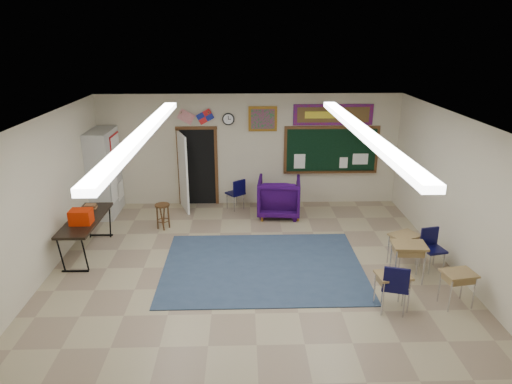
{
  "coord_description": "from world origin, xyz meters",
  "views": [
    {
      "loc": [
        -0.18,
        -7.41,
        4.48
      ],
      "look_at": [
        0.08,
        1.5,
        1.36
      ],
      "focal_mm": 32.0,
      "sensor_mm": 36.0,
      "label": 1
    }
  ],
  "objects_px": {
    "folding_table": "(87,234)",
    "wooden_stool": "(163,216)",
    "student_desk_front_right": "(403,248)",
    "wingback_armchair": "(279,197)",
    "student_desk_front_left": "(407,260)"
  },
  "relations": [
    {
      "from": "folding_table",
      "to": "wooden_stool",
      "type": "distance_m",
      "value": 1.88
    },
    {
      "from": "student_desk_front_right",
      "to": "folding_table",
      "type": "bearing_deg",
      "value": 148.7
    },
    {
      "from": "wooden_stool",
      "to": "folding_table",
      "type": "bearing_deg",
      "value": -137.8
    },
    {
      "from": "wingback_armchair",
      "to": "wooden_stool",
      "type": "bearing_deg",
      "value": 21.28
    },
    {
      "from": "student_desk_front_right",
      "to": "folding_table",
      "type": "height_order",
      "value": "folding_table"
    },
    {
      "from": "folding_table",
      "to": "student_desk_front_right",
      "type": "bearing_deg",
      "value": -5.37
    },
    {
      "from": "student_desk_front_left",
      "to": "wooden_stool",
      "type": "xyz_separation_m",
      "value": [
        -5.03,
        2.58,
        -0.1
      ]
    },
    {
      "from": "student_desk_front_left",
      "to": "wooden_stool",
      "type": "relative_size",
      "value": 1.21
    },
    {
      "from": "folding_table",
      "to": "wooden_stool",
      "type": "height_order",
      "value": "folding_table"
    },
    {
      "from": "wingback_armchair",
      "to": "folding_table",
      "type": "distance_m",
      "value": 4.72
    },
    {
      "from": "student_desk_front_left",
      "to": "wooden_stool",
      "type": "distance_m",
      "value": 5.66
    },
    {
      "from": "wooden_stool",
      "to": "wingback_armchair",
      "type": "bearing_deg",
      "value": 15.5
    },
    {
      "from": "student_desk_front_right",
      "to": "wooden_stool",
      "type": "bearing_deg",
      "value": 133.99
    },
    {
      "from": "student_desk_front_left",
      "to": "wooden_stool",
      "type": "height_order",
      "value": "student_desk_front_left"
    },
    {
      "from": "wingback_armchair",
      "to": "wooden_stool",
      "type": "height_order",
      "value": "wingback_armchair"
    }
  ]
}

